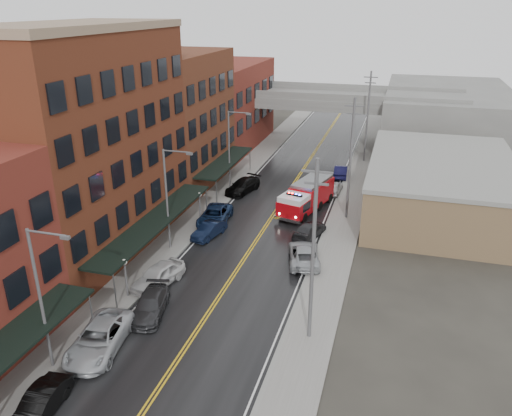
# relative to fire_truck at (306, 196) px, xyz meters

# --- Properties ---
(road) EXTENTS (11.00, 160.00, 0.02)m
(road) POSITION_rel_fire_truck_xyz_m (-2.94, -5.79, -1.62)
(road) COLOR black
(road) RESTS_ON ground
(sidewalk_left) EXTENTS (3.00, 160.00, 0.15)m
(sidewalk_left) POSITION_rel_fire_truck_xyz_m (-10.24, -5.79, -1.56)
(sidewalk_left) COLOR slate
(sidewalk_left) RESTS_ON ground
(sidewalk_right) EXTENTS (3.00, 160.00, 0.15)m
(sidewalk_right) POSITION_rel_fire_truck_xyz_m (4.36, -5.79, -1.56)
(sidewalk_right) COLOR slate
(sidewalk_right) RESTS_ON ground
(curb_left) EXTENTS (0.30, 160.00, 0.15)m
(curb_left) POSITION_rel_fire_truck_xyz_m (-8.59, -5.79, -1.56)
(curb_left) COLOR gray
(curb_left) RESTS_ON ground
(curb_right) EXTENTS (0.30, 160.00, 0.15)m
(curb_right) POSITION_rel_fire_truck_xyz_m (2.71, -5.79, -1.56)
(curb_right) COLOR gray
(curb_right) RESTS_ON ground
(brick_building_b) EXTENTS (9.00, 20.00, 18.00)m
(brick_building_b) POSITION_rel_fire_truck_xyz_m (-16.24, -12.79, 7.37)
(brick_building_b) COLOR #5E2919
(brick_building_b) RESTS_ON ground
(brick_building_c) EXTENTS (9.00, 15.00, 15.00)m
(brick_building_c) POSITION_rel_fire_truck_xyz_m (-16.24, 4.71, 5.87)
(brick_building_c) COLOR #5E2E1C
(brick_building_c) RESTS_ON ground
(brick_building_far) EXTENTS (9.00, 20.00, 12.00)m
(brick_building_far) POSITION_rel_fire_truck_xyz_m (-16.24, 22.21, 4.37)
(brick_building_far) COLOR maroon
(brick_building_far) RESTS_ON ground
(tan_building) EXTENTS (14.00, 22.00, 5.00)m
(tan_building) POSITION_rel_fire_truck_xyz_m (13.06, 4.21, 0.87)
(tan_building) COLOR brown
(tan_building) RESTS_ON ground
(right_far_block) EXTENTS (18.00, 30.00, 8.00)m
(right_far_block) POSITION_rel_fire_truck_xyz_m (15.06, 34.21, 2.37)
(right_far_block) COLOR slate
(right_far_block) RESTS_ON ground
(awning_1) EXTENTS (2.60, 18.00, 3.09)m
(awning_1) POSITION_rel_fire_truck_xyz_m (-10.43, -12.79, 1.35)
(awning_1) COLOR black
(awning_1) RESTS_ON ground
(awning_2) EXTENTS (2.60, 13.00, 3.09)m
(awning_2) POSITION_rel_fire_truck_xyz_m (-10.43, 4.71, 1.35)
(awning_2) COLOR black
(awning_2) RESTS_ON ground
(globe_lamp_1) EXTENTS (0.44, 0.44, 3.12)m
(globe_lamp_1) POSITION_rel_fire_truck_xyz_m (-9.34, -19.79, 0.68)
(globe_lamp_1) COLOR #59595B
(globe_lamp_1) RESTS_ON ground
(globe_lamp_2) EXTENTS (0.44, 0.44, 3.12)m
(globe_lamp_2) POSITION_rel_fire_truck_xyz_m (-9.34, -5.79, 0.68)
(globe_lamp_2) COLOR #59595B
(globe_lamp_2) RESTS_ON ground
(street_lamp_0) EXTENTS (2.64, 0.22, 9.00)m
(street_lamp_0) POSITION_rel_fire_truck_xyz_m (-9.49, -27.79, 3.55)
(street_lamp_0) COLOR #59595B
(street_lamp_0) RESTS_ON ground
(street_lamp_1) EXTENTS (2.64, 0.22, 9.00)m
(street_lamp_1) POSITION_rel_fire_truck_xyz_m (-9.49, -11.79, 3.55)
(street_lamp_1) COLOR #59595B
(street_lamp_1) RESTS_ON ground
(street_lamp_2) EXTENTS (2.64, 0.22, 9.00)m
(street_lamp_2) POSITION_rel_fire_truck_xyz_m (-9.49, 4.21, 3.55)
(street_lamp_2) COLOR #59595B
(street_lamp_2) RESTS_ON ground
(utility_pole_0) EXTENTS (1.80, 0.24, 12.00)m
(utility_pole_0) POSITION_rel_fire_truck_xyz_m (4.26, -20.79, 4.67)
(utility_pole_0) COLOR #59595B
(utility_pole_0) RESTS_ON ground
(utility_pole_1) EXTENTS (1.80, 0.24, 12.00)m
(utility_pole_1) POSITION_rel_fire_truck_xyz_m (4.26, -0.79, 4.67)
(utility_pole_1) COLOR #59595B
(utility_pole_1) RESTS_ON ground
(utility_pole_2) EXTENTS (1.80, 0.24, 12.00)m
(utility_pole_2) POSITION_rel_fire_truck_xyz_m (4.26, 19.21, 4.67)
(utility_pole_2) COLOR #59595B
(utility_pole_2) RESTS_ON ground
(overpass) EXTENTS (40.00, 10.00, 7.50)m
(overpass) POSITION_rel_fire_truck_xyz_m (-2.94, 26.21, 4.35)
(overpass) COLOR slate
(overpass) RESTS_ON ground
(fire_truck) EXTENTS (4.91, 8.66, 3.02)m
(fire_truck) POSITION_rel_fire_truck_xyz_m (0.00, 0.00, 0.00)
(fire_truck) COLOR #A8070F
(fire_truck) RESTS_ON ground
(parked_car_left_1) EXTENTS (1.88, 4.35, 1.39)m
(parked_car_left_1) POSITION_rel_fire_truck_xyz_m (-7.94, -31.09, -0.94)
(parked_car_left_1) COLOR black
(parked_car_left_1) RESTS_ON ground
(parked_car_left_2) EXTENTS (3.58, 6.24, 1.64)m
(parked_car_left_2) POSITION_rel_fire_truck_xyz_m (-7.94, -25.59, -0.82)
(parked_car_left_2) COLOR #ABAFB4
(parked_car_left_2) RESTS_ON ground
(parked_car_left_3) EXTENTS (2.99, 5.18, 1.41)m
(parked_car_left_3) POSITION_rel_fire_truck_xyz_m (-6.72, -21.24, -0.93)
(parked_car_left_3) COLOR #2B2B2D
(parked_car_left_3) RESTS_ON ground
(parked_car_left_4) EXTENTS (3.06, 5.19, 1.66)m
(parked_car_left_4) POSITION_rel_fire_truck_xyz_m (-7.94, -17.62, -0.81)
(parked_car_left_4) COLOR silver
(parked_car_left_4) RESTS_ON ground
(parked_car_left_5) EXTENTS (2.31, 4.35, 1.36)m
(parked_car_left_5) POSITION_rel_fire_truck_xyz_m (-7.32, -8.59, -0.95)
(parked_car_left_5) COLOR black
(parked_car_left_5) RESTS_ON ground
(parked_car_left_6) EXTENTS (3.02, 5.77, 1.55)m
(parked_car_left_6) POSITION_rel_fire_truck_xyz_m (-7.94, -5.49, -0.86)
(parked_car_left_6) COLOR #122344
(parked_car_left_6) RESTS_ON ground
(parked_car_left_7) EXTENTS (3.40, 5.61, 1.52)m
(parked_car_left_7) POSITION_rel_fire_truck_xyz_m (-7.91, 3.41, -0.87)
(parked_car_left_7) COLOR black
(parked_car_left_7) RESTS_ON ground
(parked_car_right_0) EXTENTS (3.66, 5.74, 1.48)m
(parked_car_right_0) POSITION_rel_fire_truck_xyz_m (1.95, -10.91, -0.90)
(parked_car_right_0) COLOR #9CA0A3
(parked_car_right_0) RESTS_ON ground
(parked_car_right_1) EXTENTS (2.94, 4.97, 1.35)m
(parked_car_right_1) POSITION_rel_fire_truck_xyz_m (1.48, -5.99, -0.96)
(parked_car_right_1) COLOR #232426
(parked_car_right_1) RESTS_ON ground
(parked_car_right_2) EXTENTS (1.77, 4.11, 1.38)m
(parked_car_right_2) POSITION_rel_fire_truck_xyz_m (2.06, 6.01, -0.94)
(parked_car_right_2) COLOR silver
(parked_car_right_2) RESTS_ON ground
(parked_car_right_3) EXTENTS (1.86, 4.54, 1.46)m
(parked_car_right_3) POSITION_rel_fire_truck_xyz_m (2.06, 12.01, -0.90)
(parked_car_right_3) COLOR black
(parked_car_right_3) RESTS_ON ground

